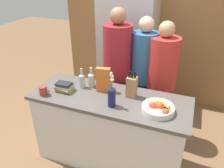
% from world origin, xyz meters
% --- Properties ---
extents(ground_plane, '(14.00, 14.00, 0.00)m').
position_xyz_m(ground_plane, '(0.00, 0.00, 0.00)').
color(ground_plane, brown).
extents(kitchen_island, '(1.74, 0.65, 0.89)m').
position_xyz_m(kitchen_island, '(0.00, 0.00, 0.45)').
color(kitchen_island, silver).
rests_on(kitchen_island, ground_plane).
extents(back_wall_wood, '(2.94, 0.12, 2.60)m').
position_xyz_m(back_wall_wood, '(0.00, 1.73, 1.30)').
color(back_wall_wood, olive).
rests_on(back_wall_wood, ground_plane).
extents(refrigerator, '(0.84, 0.62, 1.89)m').
position_xyz_m(refrigerator, '(-0.23, 1.37, 0.95)').
color(refrigerator, '#B7B7BC').
rests_on(refrigerator, ground_plane).
extents(fruit_bowl, '(0.32, 0.32, 0.11)m').
position_xyz_m(fruit_bowl, '(0.54, -0.08, 0.93)').
color(fruit_bowl, silver).
rests_on(fruit_bowl, kitchen_island).
extents(knife_block, '(0.11, 0.09, 0.31)m').
position_xyz_m(knife_block, '(0.22, 0.10, 1.01)').
color(knife_block, '#A87A4C').
rests_on(knife_block, kitchen_island).
extents(flower_vase, '(0.08, 0.08, 0.38)m').
position_xyz_m(flower_vase, '(0.09, -0.15, 1.01)').
color(flower_vase, '#191E4C').
rests_on(flower_vase, kitchen_island).
extents(cereal_box, '(0.17, 0.09, 0.28)m').
position_xyz_m(cereal_box, '(-0.11, 0.11, 1.03)').
color(cereal_box, orange).
rests_on(cereal_box, kitchen_island).
extents(coffee_mug, '(0.13, 0.09, 0.10)m').
position_xyz_m(coffee_mug, '(-0.69, -0.22, 0.94)').
color(coffee_mug, '#99332D').
rests_on(coffee_mug, kitchen_island).
extents(book_stack, '(0.21, 0.15, 0.11)m').
position_xyz_m(book_stack, '(-0.52, -0.06, 0.94)').
color(book_stack, '#99844C').
rests_on(book_stack, kitchen_island).
extents(bottle_oil, '(0.06, 0.06, 0.24)m').
position_xyz_m(bottle_oil, '(-0.37, 0.09, 0.99)').
color(bottle_oil, '#B2BCC1').
rests_on(bottle_oil, kitchen_island).
extents(bottle_vinegar, '(0.08, 0.08, 0.24)m').
position_xyz_m(bottle_vinegar, '(-0.28, 0.15, 0.99)').
color(bottle_vinegar, '#B2BCC1').
rests_on(bottle_vinegar, kitchen_island).
extents(person_at_sink, '(0.37, 0.37, 1.73)m').
position_xyz_m(person_at_sink, '(-0.13, 0.62, 0.97)').
color(person_at_sink, '#383842').
rests_on(person_at_sink, ground_plane).
extents(person_in_blue, '(0.34, 0.34, 1.63)m').
position_xyz_m(person_in_blue, '(0.19, 0.73, 0.91)').
color(person_in_blue, '#383842').
rests_on(person_in_blue, ground_plane).
extents(person_in_red_tee, '(0.36, 0.36, 1.61)m').
position_xyz_m(person_in_red_tee, '(0.44, 0.66, 0.90)').
color(person_in_red_tee, '#383842').
rests_on(person_in_red_tee, ground_plane).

